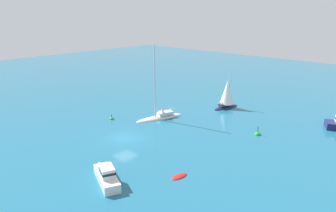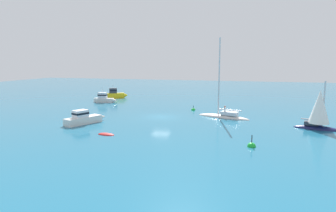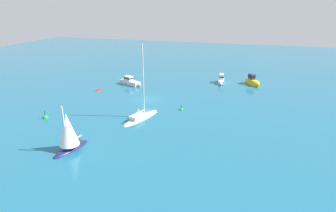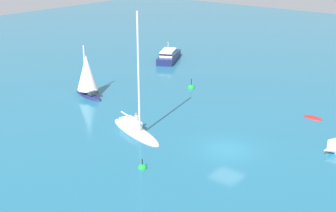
{
  "view_description": "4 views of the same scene",
  "coord_description": "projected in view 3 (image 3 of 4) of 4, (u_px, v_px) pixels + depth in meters",
  "views": [
    {
      "loc": [
        29.53,
        -23.4,
        15.66
      ],
      "look_at": [
        0.71,
        7.39,
        2.78
      ],
      "focal_mm": 33.67,
      "sensor_mm": 36.0,
      "label": 1
    },
    {
      "loc": [
        39.99,
        12.61,
        7.94
      ],
      "look_at": [
        4.28,
        2.3,
        2.29
      ],
      "focal_mm": 32.03,
      "sensor_mm": 36.0,
      "label": 2
    },
    {
      "loc": [
        -17.28,
        44.48,
        16.35
      ],
      "look_at": [
        -5.51,
        5.85,
        1.41
      ],
      "focal_mm": 29.74,
      "sensor_mm": 36.0,
      "label": 3
    },
    {
      "loc": [
        -30.84,
        -18.65,
        16.67
      ],
      "look_at": [
        0.84,
        7.14,
        2.05
      ],
      "focal_mm": 50.06,
      "sensor_mm": 36.0,
      "label": 4
    }
  ],
  "objects": [
    {
      "name": "ground_plane",
      "position": [
        148.0,
        99.0,
        50.3
      ],
      "size": [
        160.0,
        160.0,
        0.0
      ],
      "primitive_type": "plane",
      "color": "#1E607F"
    },
    {
      "name": "sailboat",
      "position": [
        69.0,
        134.0,
        32.34
      ],
      "size": [
        2.75,
        5.3,
        6.09
      ],
      "rotation": [
        0.0,
        0.0,
        1.35
      ],
      "color": "#191E4C",
      "rests_on": "ground"
    },
    {
      "name": "motor_cruiser",
      "position": [
        131.0,
        82.0,
        59.14
      ],
      "size": [
        5.99,
        3.43,
        1.81
      ],
      "rotation": [
        0.0,
        0.0,
        2.74
      ],
      "color": "silver",
      "rests_on": "ground"
    },
    {
      "name": "skiff",
      "position": [
        99.0,
        90.0,
        55.77
      ],
      "size": [
        1.13,
        2.06,
        0.36
      ],
      "rotation": [
        0.0,
        0.0,
        4.61
      ],
      "color": "#B21E1E",
      "rests_on": "ground"
    },
    {
      "name": "ketch",
      "position": [
        141.0,
        117.0,
        41.89
      ],
      "size": [
        3.94,
        7.82,
        11.5
      ],
      "rotation": [
        0.0,
        0.0,
        4.4
      ],
      "color": "silver",
      "rests_on": "ground"
    },
    {
      "name": "motor_cruiser_1",
      "position": [
        253.0,
        81.0,
        59.14
      ],
      "size": [
        3.44,
        4.46,
        2.96
      ],
      "rotation": [
        0.0,
        0.0,
        2.15
      ],
      "color": "yellow",
      "rests_on": "ground"
    },
    {
      "name": "powerboat_1",
      "position": [
        221.0,
        80.0,
        60.31
      ],
      "size": [
        1.43,
        4.65,
        2.86
      ],
      "rotation": [
        0.0,
        0.0,
        1.65
      ],
      "color": "silver",
      "rests_on": "ground"
    },
    {
      "name": "channel_buoy",
      "position": [
        181.0,
        110.0,
        45.43
      ],
      "size": [
        0.68,
        0.68,
        1.11
      ],
      "color": "green",
      "rests_on": "ground"
    },
    {
      "name": "mooring_buoy",
      "position": [
        46.0,
        118.0,
        42.24
      ],
      "size": [
        0.8,
        0.8,
        1.53
      ],
      "color": "green",
      "rests_on": "ground"
    }
  ]
}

